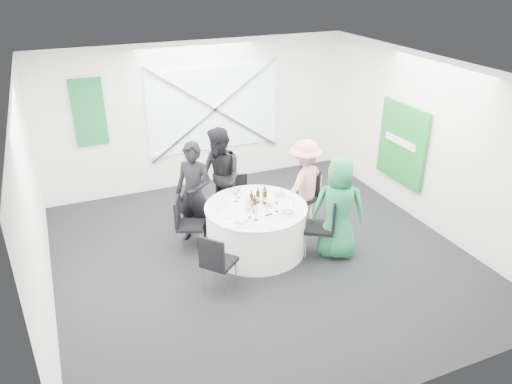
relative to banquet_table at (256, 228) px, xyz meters
name	(u,v)px	position (x,y,z in m)	size (l,w,h in m)	color
floor	(261,256)	(0.00, -0.20, -0.38)	(6.00, 6.00, 0.00)	black
ceiling	(262,73)	(0.00, -0.20, 2.42)	(6.00, 6.00, 0.00)	white
wall_back	(199,115)	(0.00, 2.80, 1.02)	(6.00, 6.00, 0.00)	white
wall_front	(392,291)	(0.00, -3.20, 1.02)	(6.00, 6.00, 0.00)	white
wall_left	(34,211)	(-3.00, -0.20, 1.02)	(6.00, 6.00, 0.00)	white
wall_right	(430,144)	(3.00, -0.20, 1.02)	(6.00, 6.00, 0.00)	white
window_panel	(214,109)	(0.30, 2.76, 1.12)	(2.60, 0.03, 1.60)	silver
window_brace_a	(215,109)	(0.30, 2.72, 1.12)	(0.05, 0.05, 3.16)	silver
window_brace_b	(215,109)	(0.30, 2.72, 1.12)	(0.05, 0.05, 3.16)	silver
green_banner	(89,113)	(-2.00, 2.75, 1.32)	(0.55, 0.04, 1.20)	#156A32
green_sign	(402,144)	(2.94, 0.40, 0.82)	(0.05, 1.20, 1.40)	#178029
banquet_table	(256,228)	(0.00, 0.00, 0.00)	(1.56, 1.56, 0.76)	white
chair_back	(239,195)	(0.11, 1.00, 0.09)	(0.41, 0.42, 0.82)	black
chair_back_left	(185,221)	(-1.00, 0.43, 0.13)	(0.53, 0.52, 0.88)	black
chair_back_right	(305,192)	(1.13, 0.52, 0.18)	(0.58, 0.57, 0.95)	black
chair_front_right	(325,223)	(0.90, -0.54, 0.18)	(0.60, 0.60, 0.96)	black
chair_front_left	(216,260)	(-0.91, -0.79, 0.14)	(0.57, 0.57, 0.89)	black
person_man_back_left	(194,193)	(-0.77, 0.67, 0.45)	(0.61, 0.40, 1.66)	black
person_man_back	(220,178)	(-0.21, 1.05, 0.46)	(0.82, 0.45, 1.69)	black
person_woman_pink	(304,184)	(1.06, 0.44, 0.38)	(0.98, 0.46, 1.52)	pink
person_woman_green	(339,208)	(1.07, -0.60, 0.42)	(0.78, 0.51, 1.59)	#217944
plate_back	(239,192)	(-0.06, 0.56, 0.39)	(0.27, 0.27, 0.01)	white
plate_back_left	(221,206)	(-0.49, 0.21, 0.39)	(0.25, 0.25, 0.01)	white
plate_back_right	(280,195)	(0.49, 0.18, 0.40)	(0.25, 0.25, 0.04)	white
plate_front_right	(288,212)	(0.34, -0.39, 0.40)	(0.24, 0.24, 0.04)	white
plate_front_left	(242,224)	(-0.40, -0.43, 0.39)	(0.25, 0.25, 0.01)	white
napkin	(242,220)	(-0.39, -0.39, 0.42)	(0.17, 0.12, 0.05)	white
beer_bottle_a	(252,201)	(-0.07, 0.00, 0.49)	(0.06, 0.06, 0.27)	#351709
beer_bottle_b	(258,197)	(0.07, 0.10, 0.47)	(0.06, 0.06, 0.25)	#351709
beer_bottle_c	(265,198)	(0.15, 0.01, 0.49)	(0.06, 0.06, 0.28)	#351709
beer_bottle_d	(255,206)	(-0.09, -0.16, 0.48)	(0.06, 0.06, 0.27)	#351709
green_water_bottle	(264,197)	(0.15, 0.04, 0.50)	(0.08, 0.08, 0.30)	#43B05C
clear_water_bottle	(248,205)	(-0.17, -0.10, 0.49)	(0.08, 0.08, 0.27)	white
wine_glass_a	(271,207)	(0.10, -0.32, 0.50)	(0.07, 0.07, 0.17)	white
wine_glass_b	(236,194)	(-0.23, 0.26, 0.50)	(0.07, 0.07, 0.17)	white
wine_glass_c	(238,191)	(-0.14, 0.37, 0.50)	(0.07, 0.07, 0.17)	white
wine_glass_d	(267,208)	(0.03, -0.33, 0.50)	(0.07, 0.07, 0.17)	white
wine_glass_e	(249,210)	(-0.23, -0.29, 0.50)	(0.07, 0.07, 0.17)	white
wine_glass_f	(277,204)	(0.21, -0.28, 0.50)	(0.07, 0.07, 0.17)	white
wine_glass_g	(256,212)	(-0.17, -0.39, 0.50)	(0.07, 0.07, 0.17)	white
fork_a	(226,218)	(-0.55, -0.18, 0.38)	(0.01, 0.15, 0.01)	silver
knife_a	(251,225)	(-0.29, -0.50, 0.38)	(0.01, 0.15, 0.01)	silver
fork_b	(288,197)	(0.57, 0.08, 0.38)	(0.01, 0.15, 0.01)	silver
knife_b	(268,191)	(0.39, 0.42, 0.38)	(0.01, 0.15, 0.01)	silver
fork_c	(289,216)	(0.32, -0.48, 0.38)	(0.01, 0.15, 0.01)	silver
knife_c	(294,205)	(0.55, -0.18, 0.38)	(0.01, 0.15, 0.01)	silver
fork_d	(252,190)	(0.16, 0.55, 0.38)	(0.01, 0.15, 0.01)	silver
knife_d	(234,193)	(-0.15, 0.56, 0.38)	(0.01, 0.15, 0.01)	silver
fork_e	(223,199)	(-0.38, 0.43, 0.38)	(0.01, 0.15, 0.01)	silver
knife_e	(218,209)	(-0.56, 0.12, 0.38)	(0.01, 0.15, 0.01)	silver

